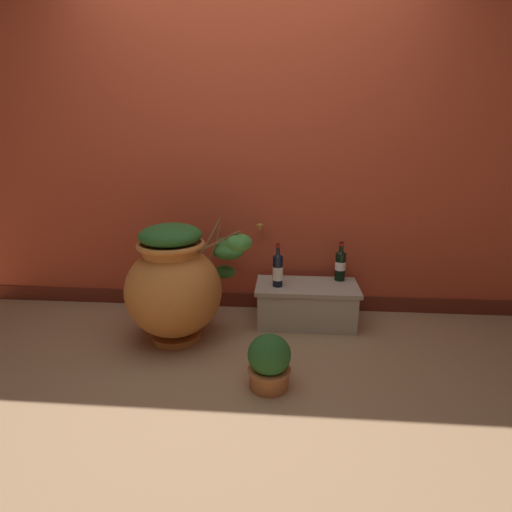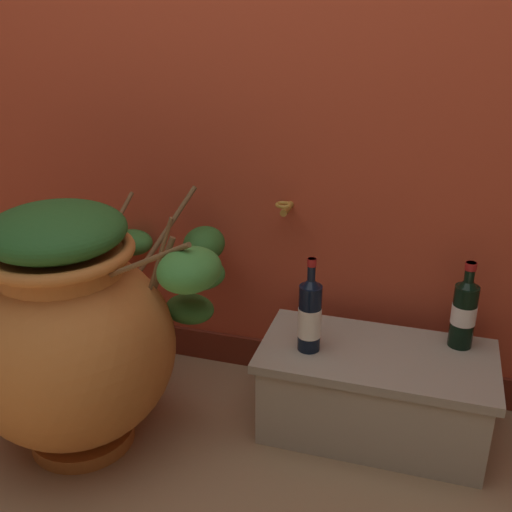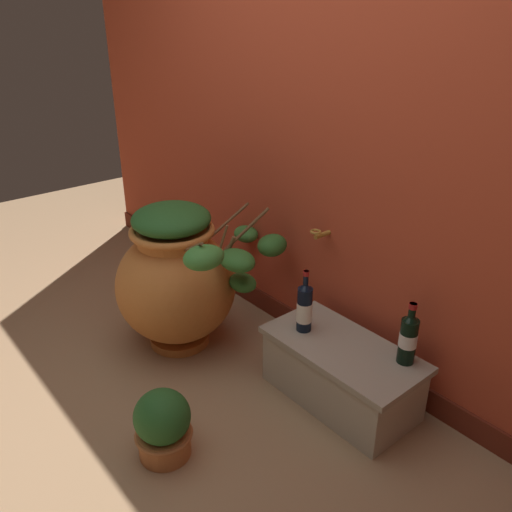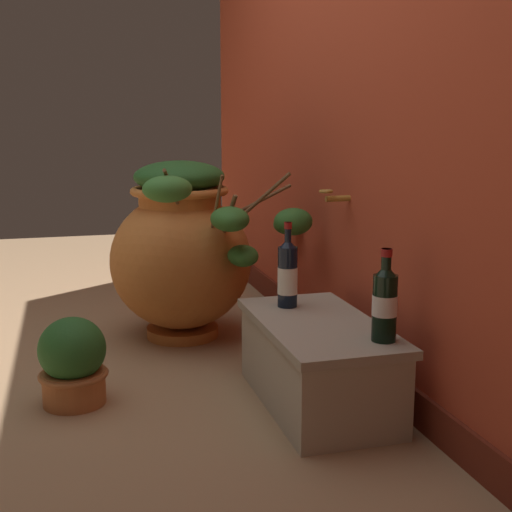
# 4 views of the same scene
# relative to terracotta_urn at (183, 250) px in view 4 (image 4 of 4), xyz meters

# --- Properties ---
(ground_plane) EXTENTS (7.00, 7.00, 0.00)m
(ground_plane) POSITION_rel_terracotta_urn_xyz_m (0.43, -0.52, -0.41)
(ground_plane) COLOR #9E7A56
(back_wall) EXTENTS (4.40, 0.33, 2.60)m
(back_wall) POSITION_rel_terracotta_urn_xyz_m (0.43, 0.68, 0.89)
(back_wall) COLOR #B74228
(back_wall) RESTS_ON ground_plane
(terracotta_urn) EXTENTS (0.86, 0.91, 0.81)m
(terracotta_urn) POSITION_rel_terracotta_urn_xyz_m (0.00, 0.00, 0.00)
(terracotta_urn) COLOR #C17033
(terracotta_urn) RESTS_ON ground_plane
(stone_ledge) EXTENTS (0.75, 0.39, 0.30)m
(stone_ledge) POSITION_rel_terracotta_urn_xyz_m (0.89, 0.32, -0.24)
(stone_ledge) COLOR #B2A893
(stone_ledge) RESTS_ON ground_plane
(wine_bottle_left) EXTENTS (0.08, 0.08, 0.29)m
(wine_bottle_left) POSITION_rel_terracotta_urn_xyz_m (1.14, 0.44, 0.03)
(wine_bottle_left) COLOR black
(wine_bottle_left) RESTS_ON stone_ledge
(wine_bottle_middle) EXTENTS (0.07, 0.07, 0.32)m
(wine_bottle_middle) POSITION_rel_terracotta_urn_xyz_m (0.68, 0.28, 0.02)
(wine_bottle_middle) COLOR black
(wine_bottle_middle) RESTS_ON stone_ledge
(potted_shrub) EXTENTS (0.24, 0.24, 0.31)m
(potted_shrub) POSITION_rel_terracotta_urn_xyz_m (0.65, -0.51, -0.25)
(potted_shrub) COLOR #B26638
(potted_shrub) RESTS_ON ground_plane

